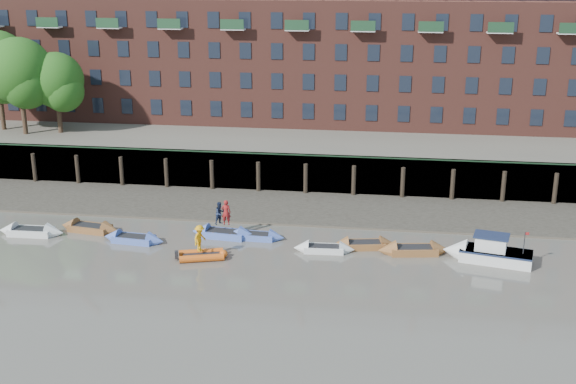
% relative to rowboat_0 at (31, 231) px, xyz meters
% --- Properties ---
extents(ground, '(220.00, 220.00, 0.00)m').
position_rel_rowboat_0_xyz_m(ground, '(16.15, -9.45, -0.24)').
color(ground, '#5D584F').
rests_on(ground, ground).
extents(foreshore, '(110.00, 8.00, 0.50)m').
position_rel_rowboat_0_xyz_m(foreshore, '(16.15, 8.55, -0.24)').
color(foreshore, '#3D382F').
rests_on(foreshore, ground).
extents(mud_band, '(110.00, 1.60, 0.10)m').
position_rel_rowboat_0_xyz_m(mud_band, '(16.15, 5.15, -0.24)').
color(mud_band, '#4C4336').
rests_on(mud_band, ground).
extents(river_wall, '(110.00, 1.23, 3.30)m').
position_rel_rowboat_0_xyz_m(river_wall, '(16.15, 12.93, 1.35)').
color(river_wall, '#2D2A26').
rests_on(river_wall, ground).
extents(bank_terrace, '(110.00, 28.00, 3.20)m').
position_rel_rowboat_0_xyz_m(bank_terrace, '(16.15, 26.55, 1.36)').
color(bank_terrace, '#5E594D').
rests_on(bank_terrace, ground).
extents(apartment_terrace, '(80.60, 15.56, 20.98)m').
position_rel_rowboat_0_xyz_m(apartment_terrace, '(16.15, 27.54, 12.58)').
color(apartment_terrace, brown).
rests_on(apartment_terrace, bank_terrace).
extents(tree_cluster, '(11.76, 7.74, 9.40)m').
position_rel_rowboat_0_xyz_m(tree_cluster, '(-9.47, 17.89, 8.76)').
color(tree_cluster, '#3A281C').
rests_on(tree_cluster, bank_terrace).
extents(rowboat_0, '(4.80, 1.49, 1.38)m').
position_rel_rowboat_0_xyz_m(rowboat_0, '(0.00, 0.00, 0.00)').
color(rowboat_0, silver).
rests_on(rowboat_0, ground).
extents(rowboat_1, '(4.82, 2.07, 1.35)m').
position_rel_rowboat_0_xyz_m(rowboat_1, '(3.85, 1.27, -0.01)').
color(rowboat_1, brown).
rests_on(rowboat_1, ground).
extents(rowboat_2, '(4.53, 1.71, 1.28)m').
position_rel_rowboat_0_xyz_m(rowboat_2, '(7.69, -0.32, -0.02)').
color(rowboat_2, '#4B65BB').
rests_on(rowboat_2, ground).
extents(rowboat_3, '(4.87, 1.88, 1.38)m').
position_rel_rowboat_0_xyz_m(rowboat_3, '(13.66, 1.49, -0.00)').
color(rowboat_3, '#4B65BB').
rests_on(rowboat_3, ground).
extents(rowboat_4, '(4.16, 1.35, 1.19)m').
position_rel_rowboat_0_xyz_m(rowboat_4, '(15.91, 1.46, -0.03)').
color(rowboat_4, '#4B65BB').
rests_on(rowboat_4, ground).
extents(rowboat_5, '(4.14, 1.38, 1.19)m').
position_rel_rowboat_0_xyz_m(rowboat_5, '(20.89, -0.21, -0.03)').
color(rowboat_5, silver).
rests_on(rowboat_5, ground).
extents(rowboat_6, '(4.56, 2.09, 1.28)m').
position_rel_rowboat_0_xyz_m(rowboat_6, '(23.51, 0.84, -0.02)').
color(rowboat_6, brown).
rests_on(rowboat_6, ground).
extents(rowboat_7, '(4.94, 2.14, 1.39)m').
position_rel_rowboat_0_xyz_m(rowboat_7, '(26.81, 0.30, 0.00)').
color(rowboat_7, brown).
rests_on(rowboat_7, ground).
extents(rib_tender, '(3.24, 2.27, 0.55)m').
position_rel_rowboat_0_xyz_m(rib_tender, '(13.21, -2.50, -0.01)').
color(rib_tender, '#D05614').
rests_on(rib_tender, ground).
extents(motor_launch, '(5.90, 3.02, 2.32)m').
position_rel_rowboat_0_xyz_m(motor_launch, '(31.11, -0.20, 0.35)').
color(motor_launch, silver).
rests_on(motor_launch, ground).
extents(person_rower_a, '(0.71, 0.50, 1.82)m').
position_rel_rowboat_0_xyz_m(person_rower_a, '(13.85, 1.52, 1.59)').
color(person_rower_a, maroon).
rests_on(person_rower_a, rowboat_3).
extents(person_rower_b, '(0.98, 0.99, 1.61)m').
position_rel_rowboat_0_xyz_m(person_rower_b, '(13.39, 1.60, 1.49)').
color(person_rower_b, '#19233F').
rests_on(person_rower_b, rowboat_3).
extents(person_rib_crew, '(0.99, 1.29, 1.77)m').
position_rel_rowboat_0_xyz_m(person_rib_crew, '(13.00, -2.48, 1.15)').
color(person_rib_crew, orange).
rests_on(person_rib_crew, rib_tender).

